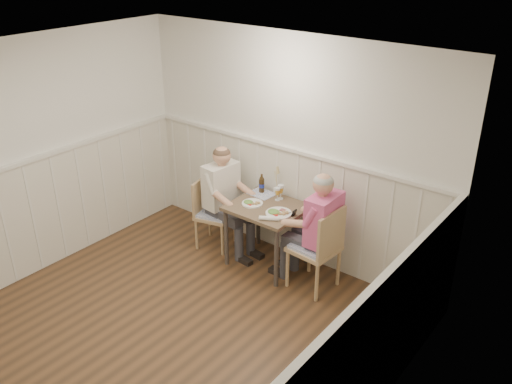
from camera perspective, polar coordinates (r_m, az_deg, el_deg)
ground_plane at (r=5.35m, az=-11.30°, el=-15.87°), size 4.50×4.50×0.00m
room_shell at (r=4.50m, az=-12.94°, el=-1.19°), size 4.04×4.54×2.60m
wainscot at (r=5.30m, az=-6.38°, el=-6.57°), size 4.00×4.49×1.34m
dining_table at (r=6.08m, az=1.16°, el=-2.41°), size 0.81×0.70×0.75m
chair_right at (r=5.76m, az=6.64°, el=-5.66°), size 0.49×0.49×0.97m
chair_left at (r=6.57m, az=-4.74°, el=-1.96°), size 0.50×0.50×0.86m
man_in_pink at (r=5.78m, az=6.65°, el=-5.03°), size 0.62×0.43×1.35m
diner_cream at (r=6.48m, az=-3.40°, el=-1.44°), size 0.65×0.45×1.33m
plate_man at (r=5.86m, az=2.30°, el=-2.13°), size 0.29×0.29×0.07m
plate_diner at (r=6.07m, az=-0.52°, el=-1.11°), size 0.24×0.24×0.06m
beer_glass_a at (r=6.14m, az=2.61°, el=0.25°), size 0.07×0.07×0.18m
beer_glass_b at (r=6.12m, az=2.28°, el=0.02°), size 0.06×0.06×0.16m
beer_bottle at (r=6.31m, az=0.60°, el=0.81°), size 0.06×0.06×0.23m
rolled_napkin at (r=5.73m, az=1.39°, el=-2.79°), size 0.21×0.15×0.05m
grass_vase at (r=6.23m, az=2.06°, el=1.17°), size 0.04×0.04×0.38m
gingham_mat at (r=6.31m, az=0.61°, el=-0.17°), size 0.31×0.25×0.01m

